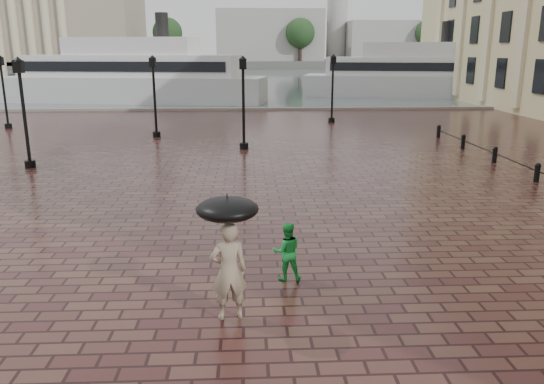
{
  "coord_description": "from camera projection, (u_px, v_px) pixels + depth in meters",
  "views": [
    {
      "loc": [
        3.17,
        -12.34,
        4.76
      ],
      "look_at": [
        3.76,
        0.25,
        1.4
      ],
      "focal_mm": 35.0,
      "sensor_mm": 36.0,
      "label": 1
    }
  ],
  "objects": [
    {
      "name": "ground",
      "position": [
        120.0,
        252.0,
        12.99
      ],
      "size": [
        300.0,
        300.0,
        0.0
      ],
      "primitive_type": "plane",
      "color": "#351818",
      "rests_on": "ground"
    },
    {
      "name": "far_shore",
      "position": [
        236.0,
        63.0,
        167.15
      ],
      "size": [
        300.0,
        60.0,
        2.0
      ],
      "primitive_type": "cube",
      "color": "#4C4C47",
      "rests_on": "ground"
    },
    {
      "name": "quay_edge",
      "position": [
        209.0,
        110.0,
        43.88
      ],
      "size": [
        80.0,
        0.6,
        0.3
      ],
      "primitive_type": "cube",
      "color": "slate",
      "rests_on": "ground"
    },
    {
      "name": "ferry_far",
      "position": [
        416.0,
        75.0,
        56.16
      ],
      "size": [
        24.11,
        11.09,
        7.69
      ],
      "rotation": [
        0.0,
        0.0,
        -0.24
      ],
      "color": "#BBBBBB",
      "rests_on": "ground"
    },
    {
      "name": "child_pedestrian",
      "position": [
        287.0,
        251.0,
        11.26
      ],
      "size": [
        0.65,
        0.53,
        1.27
      ],
      "primitive_type": "imported",
      "rotation": [
        0.0,
        0.0,
        3.21
      ],
      "color": "green",
      "rests_on": "ground"
    },
    {
      "name": "adult_pedestrian",
      "position": [
        229.0,
        271.0,
        9.54
      ],
      "size": [
        0.75,
        0.56,
        1.85
      ],
      "primitive_type": "imported",
      "rotation": [
        0.0,
        0.0,
        3.33
      ],
      "color": "gray",
      "rests_on": "ground"
    },
    {
      "name": "umbrella",
      "position": [
        227.0,
        209.0,
        9.24
      ],
      "size": [
        1.1,
        1.1,
        1.19
      ],
      "color": "black",
      "rests_on": "ground"
    },
    {
      "name": "bollard_row",
      "position": [
        537.0,
        172.0,
        19.8
      ],
      "size": [
        0.22,
        21.22,
        0.73
      ],
      "color": "black",
      "rests_on": "ground"
    },
    {
      "name": "street_lamps",
      "position": [
        161.0,
        96.0,
        29.31
      ],
      "size": [
        21.44,
        14.44,
        4.4
      ],
      "color": "black",
      "rests_on": "ground"
    },
    {
      "name": "far_trees",
      "position": [
        234.0,
        33.0,
        143.75
      ],
      "size": [
        188.0,
        8.0,
        13.5
      ],
      "color": "#2D2119",
      "rests_on": "ground"
    },
    {
      "name": "museum",
      "position": [
        35.0,
        17.0,
        146.46
      ],
      "size": [
        57.0,
        32.5,
        26.0
      ],
      "color": "gray",
      "rests_on": "ground"
    },
    {
      "name": "ferry_near",
      "position": [
        134.0,
        76.0,
        50.45
      ],
      "size": [
        25.55,
        10.16,
        8.17
      ],
      "rotation": [
        0.0,
        0.0,
        -0.17
      ],
      "color": "#BBBBBB",
      "rests_on": "ground"
    },
    {
      "name": "harbour_water",
      "position": [
        230.0,
        76.0,
        101.78
      ],
      "size": [
        240.0,
        240.0,
        0.0
      ],
      "primitive_type": "plane",
      "color": "#485058",
      "rests_on": "ground"
    },
    {
      "name": "distant_skyline",
      "position": [
        397.0,
        35.0,
        157.52
      ],
      "size": [
        102.5,
        22.0,
        33.0
      ],
      "color": "#9C9A94",
      "rests_on": "ground"
    }
  ]
}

